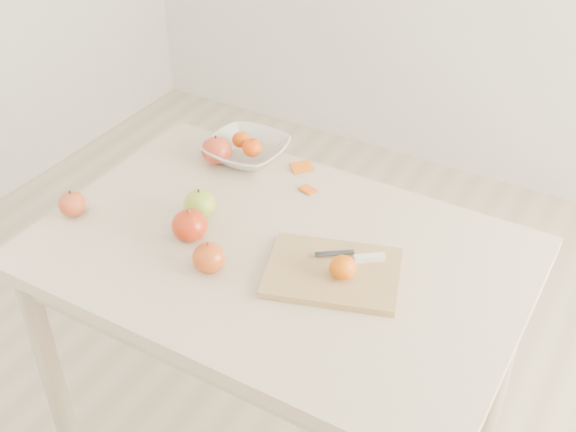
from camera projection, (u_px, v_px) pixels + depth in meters
The scene contains 14 objects.
table at pixel (278, 279), 1.84m from camera, with size 1.20×0.80×0.75m.
cutting_board at pixel (333, 272), 1.70m from camera, with size 0.31×0.23×0.02m, color tan.
board_tangerine at pixel (343, 267), 1.66m from camera, with size 0.06×0.06×0.05m, color #D46207.
fruit_bowl at pixel (247, 150), 2.11m from camera, with size 0.23×0.23×0.06m, color silver.
bowl_tangerine_near at pixel (241, 140), 2.11m from camera, with size 0.05×0.05×0.05m, color #D85807.
bowl_tangerine_far at pixel (252, 147), 2.07m from camera, with size 0.06×0.06×0.05m, color #D94907.
orange_peel_a at pixel (302, 168), 2.08m from camera, with size 0.06×0.04×0.00m, color #D9580F.
orange_peel_b at pixel (308, 190), 1.99m from camera, with size 0.04×0.04×0.00m, color #EC5A10.
paring_knife at pixel (364, 257), 1.72m from camera, with size 0.16×0.09×0.01m.
apple_green at pixel (200, 204), 1.87m from camera, with size 0.08×0.08×0.08m, color olive.
apple_red_d at pixel (72, 204), 1.88m from camera, with size 0.07×0.07×0.07m, color #A52119.
apple_red_b at pixel (190, 225), 1.79m from camera, with size 0.09×0.09×0.08m, color #8D0405.
apple_red_a at pixel (216, 150), 2.08m from camera, with size 0.09×0.09×0.08m, color maroon.
apple_red_c at pixel (209, 257), 1.70m from camera, with size 0.08×0.08×0.07m, color #901001.
Camera 1 is at (0.72, -1.19, 1.87)m, focal length 45.00 mm.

